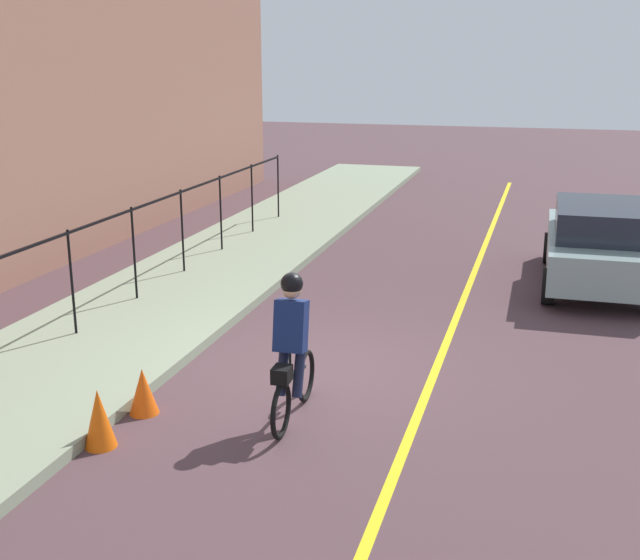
# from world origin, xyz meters

# --- Properties ---
(ground_plane) EXTENTS (80.00, 80.00, 0.00)m
(ground_plane) POSITION_xyz_m (0.00, 0.00, 0.00)
(ground_plane) COLOR #4E363B
(lane_line_centre) EXTENTS (36.00, 0.12, 0.01)m
(lane_line_centre) POSITION_xyz_m (0.00, -1.60, 0.00)
(lane_line_centre) COLOR yellow
(lane_line_centre) RESTS_ON ground
(sidewalk) EXTENTS (40.00, 3.20, 0.15)m
(sidewalk) POSITION_xyz_m (0.00, 3.40, 0.07)
(sidewalk) COLOR gray
(sidewalk) RESTS_ON ground
(iron_fence) EXTENTS (16.94, 0.04, 1.60)m
(iron_fence) POSITION_xyz_m (1.00, 3.80, 1.34)
(iron_fence) COLOR black
(iron_fence) RESTS_ON sidewalk
(cyclist_lead) EXTENTS (1.71, 0.37, 1.83)m
(cyclist_lead) POSITION_xyz_m (-1.59, -0.18, 0.91)
(cyclist_lead) COLOR black
(cyclist_lead) RESTS_ON ground
(patrol_sedan) EXTENTS (4.42, 1.95, 1.58)m
(patrol_sedan) POSITION_xyz_m (5.51, -3.88, 0.82)
(patrol_sedan) COLOR #849C9A
(patrol_sedan) RESTS_ON ground
(traffic_cone_near) EXTENTS (0.36, 0.36, 0.58)m
(traffic_cone_near) POSITION_xyz_m (-1.90, 1.61, 0.29)
(traffic_cone_near) COLOR #F0560E
(traffic_cone_near) RESTS_ON ground
(traffic_cone_far) EXTENTS (0.36, 0.36, 0.68)m
(traffic_cone_far) POSITION_xyz_m (-2.81, 1.66, 0.34)
(traffic_cone_far) COLOR #EF5B0C
(traffic_cone_far) RESTS_ON ground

